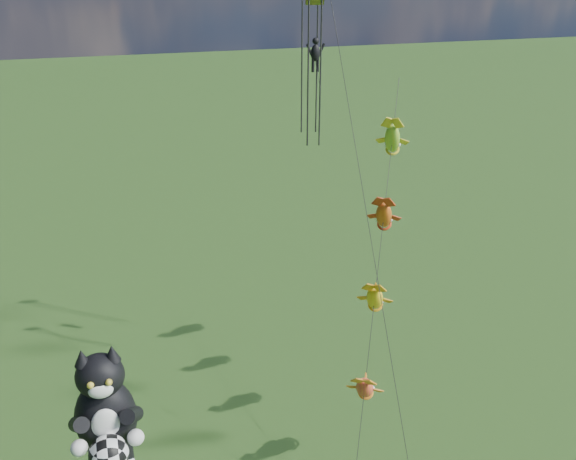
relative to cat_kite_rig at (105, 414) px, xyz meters
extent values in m
ellipsoid|color=black|center=(0.00, 0.26, -0.36)|extent=(2.82, 2.48, 3.56)
ellipsoid|color=black|center=(0.00, 0.15, 1.75)|extent=(2.21, 2.08, 1.80)
cone|color=black|center=(-0.56, 0.15, 2.70)|extent=(0.74, 0.74, 0.67)
cone|color=black|center=(0.56, 0.15, 2.70)|extent=(0.74, 0.74, 0.67)
ellipsoid|color=white|center=(0.00, -0.57, 1.59)|extent=(1.01, 0.65, 0.65)
ellipsoid|color=white|center=(0.00, -0.57, -0.03)|extent=(1.18, 0.65, 1.47)
sphere|color=gold|center=(-0.33, -0.65, 1.95)|extent=(0.27, 0.27, 0.27)
sphere|color=gold|center=(0.33, -0.65, 1.95)|extent=(0.27, 0.27, 0.27)
sphere|color=white|center=(-1.06, -0.91, -0.64)|extent=(0.67, 0.67, 0.67)
sphere|color=white|center=(1.06, -0.91, -0.64)|extent=(0.67, 0.67, 0.67)
sphere|color=white|center=(0.00, -1.24, -0.92)|extent=(1.53, 1.53, 1.53)
cylinder|color=black|center=(13.38, 4.54, 1.55)|extent=(7.62, 13.91, 17.43)
ellipsoid|color=red|center=(11.71, 1.48, -2.28)|extent=(1.79, 2.35, 2.34)
ellipsoid|color=yellow|center=(13.13, 4.07, 0.97)|extent=(1.79, 2.35, 2.34)
ellipsoid|color=orange|center=(14.54, 6.66, 4.22)|extent=(1.79, 2.35, 2.34)
ellipsoid|color=green|center=(15.96, 9.25, 7.47)|extent=(1.79, 2.35, 2.34)
cylinder|color=black|center=(12.00, 3.18, 6.26)|extent=(0.05, 17.09, 26.84)
cylinder|color=black|center=(10.96, 8.63, 11.09)|extent=(0.08, 0.08, 7.19)
cylinder|color=black|center=(11.56, 8.63, 11.09)|extent=(0.08, 0.08, 7.19)
cylinder|color=black|center=(11.59, 11.71, 11.95)|extent=(0.08, 0.08, 9.27)
cylinder|color=black|center=(12.39, 11.71, 11.95)|extent=(0.08, 0.08, 9.27)
camera|label=1|loc=(1.42, -21.38, 16.86)|focal=40.00mm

